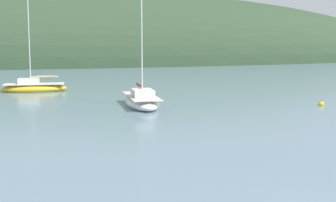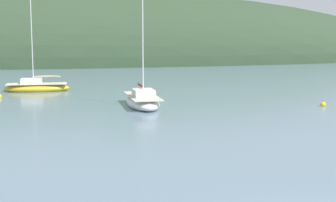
{
  "view_description": "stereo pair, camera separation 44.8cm",
  "coord_description": "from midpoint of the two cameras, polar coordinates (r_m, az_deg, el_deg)",
  "views": [
    {
      "loc": [
        -8.23,
        -12.09,
        5.69
      ],
      "look_at": [
        0.0,
        20.0,
        1.2
      ],
      "focal_mm": 52.75,
      "sensor_mm": 36.0,
      "label": 1
    },
    {
      "loc": [
        -7.79,
        -12.2,
        5.69
      ],
      "look_at": [
        0.0,
        20.0,
        1.2
      ],
      "focal_mm": 52.75,
      "sensor_mm": 36.0,
      "label": 2
    }
  ],
  "objects": [
    {
      "name": "sailboat_orange_cutter",
      "position": [
        39.22,
        -2.63,
        0.0
      ],
      "size": [
        2.58,
        7.13,
        9.48
      ],
      "color": "white",
      "rests_on": "ground"
    },
    {
      "name": "mooring_buoy_inner",
      "position": [
        41.47,
        17.77,
        -0.37
      ],
      "size": [
        0.44,
        0.44,
        0.54
      ],
      "color": "yellow",
      "rests_on": "ground"
    },
    {
      "name": "sailboat_black_sloop",
      "position": [
        51.35,
        -14.72,
        1.55
      ],
      "size": [
        6.52,
        2.49,
        9.56
      ],
      "color": "gold",
      "rests_on": "ground"
    },
    {
      "name": "far_shoreline_hill",
      "position": [
        101.36,
        -9.16,
        4.47
      ],
      "size": [
        150.0,
        36.0,
        31.81
      ],
      "color": "#2D422B",
      "rests_on": "ground"
    }
  ]
}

